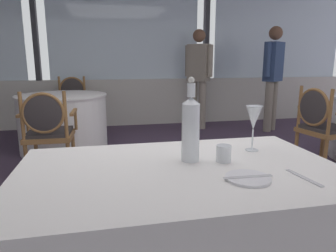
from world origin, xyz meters
name	(u,v)px	position (x,y,z in m)	size (l,w,h in m)	color
ground_plane	(163,214)	(0.00, 0.00, 0.00)	(12.54, 12.54, 0.00)	#47384C
window_wall_far	(126,63)	(0.00, 3.51, 1.15)	(9.65, 0.14, 2.88)	beige
foreground_table	(180,248)	(-0.11, -1.00, 0.38)	(1.36, 0.84, 0.75)	white
side_plate	(248,178)	(0.10, -1.17, 0.76)	(0.17, 0.17, 0.01)	white
butter_knife	(248,177)	(0.10, -1.17, 0.76)	(0.19, 0.02, 0.00)	silver
dinner_fork	(304,178)	(0.32, -1.21, 0.75)	(0.18, 0.02, 0.00)	silver
water_bottle	(191,127)	(-0.05, -0.91, 0.91)	(0.08, 0.08, 0.37)	white
wine_glass	(254,119)	(0.30, -0.82, 0.91)	(0.08, 0.08, 0.23)	white
water_tumbler	(224,153)	(0.09, -0.96, 0.79)	(0.07, 0.07, 0.07)	white
background_table_0	(64,122)	(-0.97, 2.03, 0.38)	(1.16, 1.16, 0.75)	white
dining_chair_0_0	(72,101)	(-0.94, 3.04, 0.54)	(0.55, 0.48, 0.93)	olive
dining_chair_0_1	(48,127)	(-0.99, 1.03, 0.53)	(0.55, 0.48, 0.90)	olive
dining_chair_1_1	(321,122)	(1.86, 0.64, 0.54)	(0.53, 0.59, 0.92)	olive
diner_person_0	(273,72)	(2.36, 2.51, 0.99)	(0.45, 0.37, 1.73)	gray
diner_person_1	(198,73)	(1.20, 2.97, 0.97)	(0.39, 0.41, 1.70)	gray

